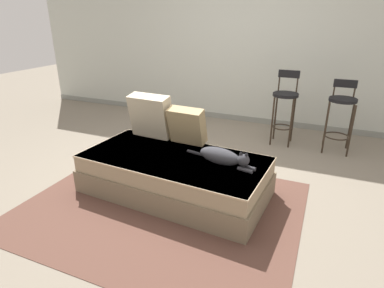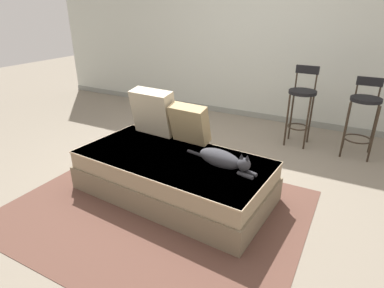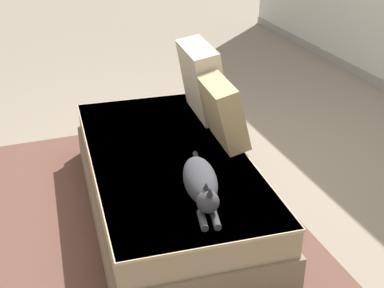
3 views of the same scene
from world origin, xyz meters
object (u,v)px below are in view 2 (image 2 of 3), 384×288
at_px(throw_pillow_middle, 190,124).
at_px(bar_stool_near_window, 302,100).
at_px(throw_pillow_corner, 153,112).
at_px(bar_stool_by_doorway, 364,111).
at_px(couch, 173,175).
at_px(cat, 223,159).

xyz_separation_m(throw_pillow_middle, bar_stool_near_window, (0.81, 1.47, -0.01)).
xyz_separation_m(throw_pillow_corner, bar_stool_by_doorway, (1.97, 1.44, -0.09)).
xyz_separation_m(bar_stool_near_window, bar_stool_by_doorway, (0.71, -0.00, -0.04)).
height_order(throw_pillow_corner, throw_pillow_middle, throw_pillow_corner).
xyz_separation_m(couch, bar_stool_by_doorway, (1.49, 1.83, 0.35)).
bearing_deg(throw_pillow_middle, throw_pillow_corner, 175.81).
xyz_separation_m(throw_pillow_corner, bar_stool_near_window, (1.26, 1.44, -0.06)).
relative_size(throw_pillow_corner, bar_stool_near_window, 0.49).
bearing_deg(couch, throw_pillow_corner, 140.25).
bearing_deg(bar_stool_near_window, throw_pillow_middle, -118.72).
bearing_deg(bar_stool_near_window, throw_pillow_corner, -131.30).
height_order(couch, throw_pillow_corner, throw_pillow_corner).
height_order(bar_stool_near_window, bar_stool_by_doorway, bar_stool_near_window).
bearing_deg(throw_pillow_middle, cat, -33.53).
distance_m(couch, bar_stool_near_window, 2.03).
bearing_deg(bar_stool_by_doorway, couch, -129.19).
bearing_deg(throw_pillow_corner, bar_stool_near_window, 48.70).
bearing_deg(cat, throw_pillow_middle, 146.47).
bearing_deg(bar_stool_by_doorway, cat, -119.05).
distance_m(throw_pillow_corner, throw_pillow_middle, 0.46).
relative_size(throw_pillow_middle, cat, 0.56).
bearing_deg(throw_pillow_corner, bar_stool_by_doorway, 36.09).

